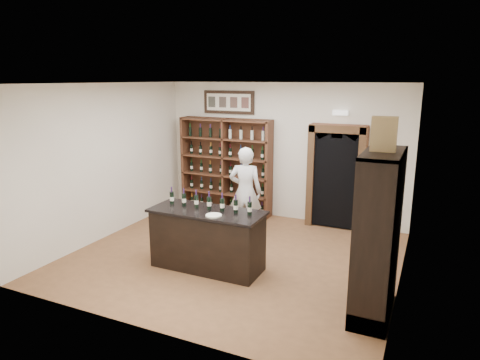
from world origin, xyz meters
name	(u,v)px	position (x,y,z in m)	size (l,w,h in m)	color
floor	(234,256)	(0.00, 0.00, 0.00)	(5.50, 5.50, 0.00)	brown
ceiling	(234,83)	(0.00, 0.00, 3.00)	(5.50, 5.50, 0.00)	white
wall_back	(282,152)	(0.00, 2.50, 1.50)	(5.50, 0.04, 3.00)	white
wall_left	(107,161)	(-2.75, 0.00, 1.50)	(0.04, 5.00, 3.00)	white
wall_right	(407,191)	(2.75, 0.00, 1.50)	(0.04, 5.00, 3.00)	white
wine_shelf	(227,166)	(-1.30, 2.33, 1.10)	(2.20, 0.38, 2.20)	#522B1C
framed_picture	(229,102)	(-1.30, 2.47, 2.55)	(1.25, 0.04, 0.52)	black
arched_doorway	(336,174)	(1.25, 2.33, 1.14)	(1.17, 0.35, 2.17)	black
emergency_light	(341,113)	(1.25, 2.42, 2.40)	(0.30, 0.10, 0.10)	white
tasting_counter	(207,240)	(-0.20, -0.60, 0.49)	(1.88, 0.78, 1.00)	black
counter_bottle_0	(172,198)	(-0.92, -0.52, 1.11)	(0.07, 0.07, 0.30)	black
counter_bottle_1	(184,199)	(-0.68, -0.52, 1.11)	(0.07, 0.07, 0.30)	black
counter_bottle_2	(196,201)	(-0.44, -0.52, 1.11)	(0.07, 0.07, 0.30)	black
counter_bottle_3	(209,203)	(-0.20, -0.52, 1.11)	(0.07, 0.07, 0.30)	black
counter_bottle_4	(222,205)	(0.04, -0.52, 1.11)	(0.07, 0.07, 0.30)	black
counter_bottle_5	(236,206)	(0.28, -0.52, 1.11)	(0.07, 0.07, 0.30)	black
counter_bottle_6	(250,208)	(0.52, -0.52, 1.11)	(0.07, 0.07, 0.30)	black
side_cabinet	(378,261)	(2.52, -0.90, 0.75)	(0.48, 1.20, 2.20)	black
shopkeeper	(245,192)	(-0.27, 1.09, 0.90)	(0.65, 0.43, 1.79)	silver
plate	(214,215)	(0.04, -0.81, 1.01)	(0.25, 0.25, 0.02)	white
wine_crate	(384,134)	(2.47, -0.91, 2.42)	(0.31, 0.13, 0.43)	tan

